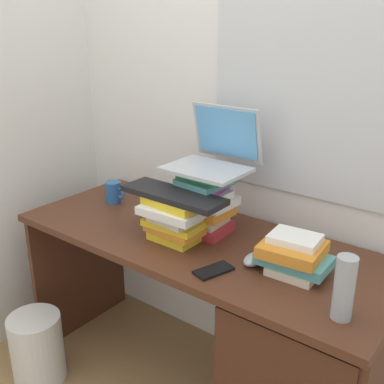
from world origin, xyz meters
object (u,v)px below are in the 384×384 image
Objects in this scene: book_stack_side at (294,255)px; keyboard at (173,195)px; computer_mouse at (254,259)px; wastebasket at (37,348)px; book_stack_tall at (205,202)px; mug at (114,192)px; book_stack_keyboard_riser at (175,217)px; laptop at (215,154)px; desk at (280,350)px; cell_phone at (214,270)px; water_bottle at (344,288)px.

keyboard is (-0.48, -0.06, 0.12)m from book_stack_side.
computer_mouse reaches higher than wastebasket.
wastebasket is (-0.87, -0.35, -0.58)m from computer_mouse.
book_stack_tall reaches higher than mug.
laptop is (0.04, 0.20, 0.21)m from book_stack_keyboard_riser.
book_stack_tall is 0.60× the size of keyboard.
mug is (-0.95, 0.07, -0.01)m from book_stack_side.
computer_mouse is (0.34, 0.03, -0.17)m from keyboard.
desk is 0.39m from book_stack_side.
computer_mouse is 0.16m from cell_phone.
keyboard is at bearing -102.47° from laptop.
desk is 0.69m from keyboard.
cell_phone is at bearing -178.55° from water_bottle.
cell_phone is at bearing -18.04° from mug.
book_stack_side is at bearing 7.28° from keyboard.
wastebasket is (-1.00, -0.39, -0.63)m from book_stack_side.
book_stack_tall is 1.28× the size of water_bottle.
book_stack_tall reaches higher than cell_phone.
cell_phone is at bearing -120.98° from computer_mouse.
book_stack_keyboard_riser is 0.77× the size of wastebasket.
keyboard is 3.09× the size of cell_phone.
cell_phone is (0.74, -0.24, -0.04)m from mug.
water_bottle is (0.66, -0.24, -0.02)m from book_stack_tall.
desk is at bearing 5.95° from book_stack_keyboard_riser.
book_stack_side is 0.14m from computer_mouse.
computer_mouse is 0.83m from mug.
book_stack_tall is 2.27× the size of mug.
book_stack_keyboard_riser is 0.58× the size of keyboard.
wastebasket is (-1.23, -0.23, -0.66)m from water_bottle.
book_stack_tall reaches higher than book_stack_side.
desk reaches higher than wastebasket.
book_stack_side is (0.47, 0.06, -0.03)m from book_stack_keyboard_riser.
cell_phone is (0.26, -0.11, -0.09)m from book_stack_keyboard_riser.
book_stack_keyboard_riser is at bearing -176.14° from computer_mouse.
computer_mouse is (0.30, -0.18, -0.29)m from laptop.
keyboard reaches higher than computer_mouse.
desk is 0.36m from computer_mouse.
desk is 4.82× the size of wastebasket.
mug is (-0.52, -0.01, -0.07)m from book_stack_tall.
book_stack_side is 0.50m from keyboard.
keyboard reaches higher than mug.
laptop is at bearing 77.53° from keyboard.
book_stack_side is 1.24× the size of water_bottle.
book_stack_keyboard_riser is 0.79× the size of laptop.
laptop reaches higher than keyboard.
book_stack_keyboard_riser is at bearing 171.97° from water_bottle.
mug reaches higher than wastebasket.
keyboard is 2.14× the size of water_bottle.
water_bottle is (0.23, -0.16, 0.03)m from book_stack_side.
desk is 0.77m from laptop.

